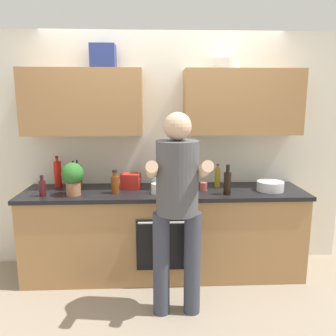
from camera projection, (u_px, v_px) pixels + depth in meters
name	position (u px, v px, depth m)	size (l,w,h in m)	color
ground_plane	(164.00, 272.00, 3.56)	(12.00, 12.00, 0.00)	gray
back_wall_unit	(163.00, 129.00, 3.54)	(4.00, 0.38, 2.50)	silver
counter	(164.00, 232.00, 3.47)	(2.84, 0.67, 0.90)	#A37547
person_standing	(177.00, 199.00, 2.69)	(0.49, 0.45, 1.70)	#383D4C
bottle_syrup	(190.00, 178.00, 3.53)	(0.07, 0.07, 0.23)	#8C4C14
bottle_soda	(177.00, 185.00, 3.20)	(0.07, 0.07, 0.25)	#198C33
bottle_oil	(217.00, 177.00, 3.50)	(0.06, 0.06, 0.25)	olive
bottle_wine	(42.00, 188.00, 3.16)	(0.06, 0.06, 0.20)	#471419
bottle_hotsauce	(58.00, 174.00, 3.52)	(0.08, 0.08, 0.32)	red
bottle_water	(154.00, 179.00, 3.39)	(0.07, 0.07, 0.28)	silver
bottle_vinegar	(115.00, 184.00, 3.26)	(0.08, 0.08, 0.23)	brown
bottle_soy	(227.00, 182.00, 3.21)	(0.07, 0.07, 0.29)	black
cup_coffee	(156.00, 189.00, 3.26)	(0.09, 0.09, 0.10)	white
cup_ceramic	(204.00, 187.00, 3.37)	(0.07, 0.07, 0.08)	#BF4C47
mixing_bowl	(270.00, 186.00, 3.37)	(0.27, 0.27, 0.09)	silver
knife_block	(76.00, 178.00, 3.41)	(0.10, 0.14, 0.30)	brown
potted_herb	(73.00, 177.00, 3.18)	(0.21, 0.21, 0.32)	#9E6647
grocery_bag_crisps	(131.00, 181.00, 3.45)	(0.19, 0.15, 0.16)	red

